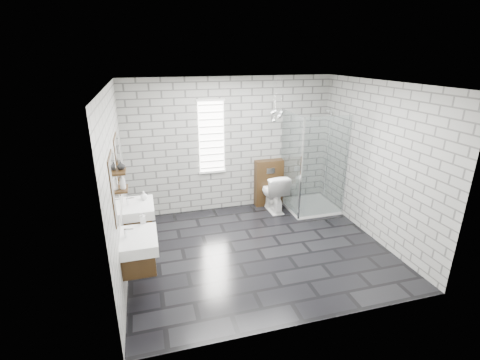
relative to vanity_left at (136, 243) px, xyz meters
name	(u,v)px	position (x,y,z in m)	size (l,w,h in m)	color
floor	(258,249)	(1.91, 0.60, -0.77)	(4.20, 3.60, 0.02)	black
ceiling	(261,83)	(1.91, 0.60, 1.95)	(4.20, 3.60, 0.02)	white
wall_back	(231,145)	(1.91, 2.41, 0.59)	(4.20, 0.02, 2.70)	#9A9B95
wall_front	(313,225)	(1.91, -1.21, 0.59)	(4.20, 0.02, 2.70)	#9A9B95
wall_left	(117,186)	(-0.20, 0.60, 0.59)	(0.02, 3.60, 2.70)	#9A9B95
wall_right	(376,162)	(4.02, 0.60, 0.59)	(0.02, 3.60, 2.70)	#9A9B95
vanity_left	(136,243)	(0.00, 0.00, 0.00)	(0.47, 0.70, 1.57)	#3E2813
vanity_right	(136,210)	(0.00, 1.07, 0.00)	(0.47, 0.70, 1.57)	#3E2813
shelf_lower	(123,189)	(-0.12, 0.55, 0.56)	(0.14, 0.30, 0.03)	#3E2813
shelf_upper	(121,171)	(-0.12, 0.55, 0.82)	(0.14, 0.30, 0.03)	#3E2813
window	(211,137)	(1.51, 2.38, 0.79)	(0.56, 0.05, 1.48)	white
cistern_panel	(269,183)	(2.71, 2.30, -0.26)	(0.60, 0.20, 1.00)	#3E2813
flush_plate	(271,171)	(2.71, 2.19, 0.04)	(0.18, 0.01, 0.12)	silver
shower_enclosure	(309,188)	(3.41, 1.78, -0.25)	(1.00, 1.00, 2.03)	white
pendant_cluster	(277,114)	(2.70, 1.97, 1.26)	(0.29, 0.24, 0.86)	silver
toilet	(273,192)	(2.71, 2.02, -0.36)	(0.45, 0.78, 0.80)	white
soap_bottle_a	(143,218)	(0.11, 0.37, 0.18)	(0.07, 0.08, 0.16)	#B2B2B2
soap_bottle_b	(144,195)	(0.14, 1.22, 0.17)	(0.12, 0.12, 0.15)	#B2B2B2
soap_bottle_c	(122,182)	(-0.11, 0.51, 0.68)	(0.08, 0.08, 0.21)	#B2B2B2
vase	(121,165)	(-0.11, 0.59, 0.90)	(0.11, 0.11, 0.11)	#B2B2B2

